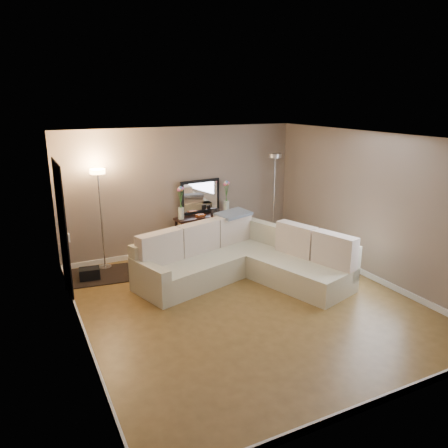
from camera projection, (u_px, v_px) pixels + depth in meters
name	position (u px, v px, depth m)	size (l,w,h in m)	color
floor	(246.00, 303.00, 6.97)	(5.00, 5.50, 0.01)	brown
ceiling	(249.00, 137.00, 6.24)	(5.00, 5.50, 0.01)	white
wall_back	(182.00, 191.00, 8.99)	(5.00, 0.02, 2.60)	gray
wall_front	(386.00, 296.00, 4.23)	(5.00, 0.02, 2.60)	gray
wall_left	(75.00, 249.00, 5.54)	(0.02, 5.50, 2.60)	gray
wall_right	(372.00, 207.00, 7.67)	(0.02, 5.50, 2.60)	gray
baseboard_back	(184.00, 248.00, 9.31)	(5.00, 0.03, 0.10)	white
baseboard_front	(372.00, 403.00, 4.60)	(5.00, 0.03, 0.10)	white
baseboard_left	(86.00, 336.00, 5.90)	(0.03, 5.50, 0.10)	white
baseboard_right	(364.00, 273.00, 8.01)	(0.03, 5.50, 0.10)	white
doorway	(63.00, 229.00, 7.08)	(0.02, 1.20, 2.20)	black
switch_plate	(69.00, 238.00, 6.32)	(0.02, 0.08, 0.12)	white
sectional_sofa	(240.00, 259.00, 7.82)	(3.44, 2.83, 0.98)	beige
throw_blanket	(234.00, 214.00, 8.45)	(0.71, 0.41, 0.05)	slate
console_table	(201.00, 232.00, 9.14)	(1.31, 0.48, 0.79)	black
leaning_mirror	(200.00, 197.00, 9.11)	(0.91, 0.14, 0.71)	black
table_decor	(205.00, 214.00, 9.04)	(0.55, 0.14, 0.13)	#CA5823
flower_vase_left	(181.00, 205.00, 8.72)	(0.15, 0.13, 0.68)	silver
flower_vase_right	(226.00, 199.00, 9.28)	(0.15, 0.13, 0.68)	silver
floor_lamp_lit	(100.00, 199.00, 8.01)	(0.30, 0.30, 1.91)	silver
floor_lamp_unlit	(274.00, 181.00, 9.48)	(0.30, 0.30, 2.00)	silver
charcoal_rug	(101.00, 275.00, 8.02)	(1.25, 0.93, 0.02)	black
black_bag	(90.00, 274.00, 7.84)	(0.35, 0.25, 0.23)	black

